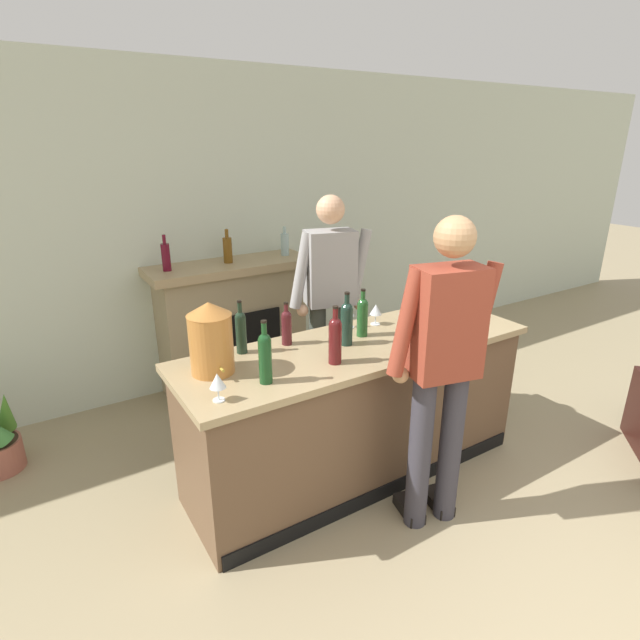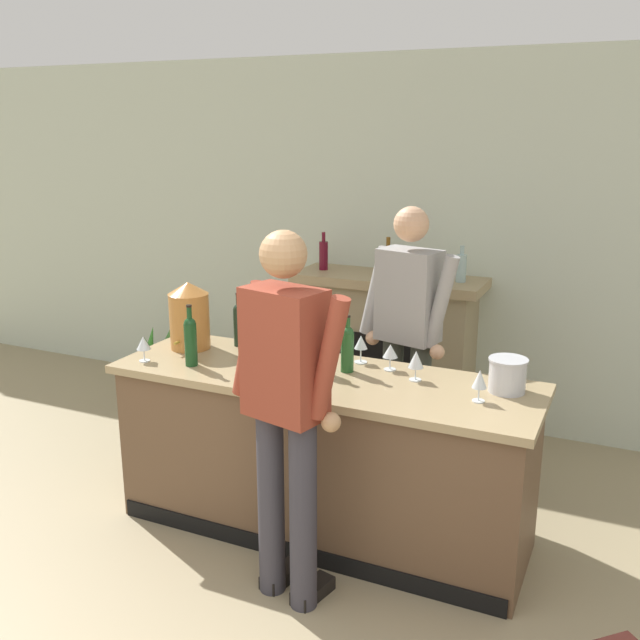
% 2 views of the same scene
% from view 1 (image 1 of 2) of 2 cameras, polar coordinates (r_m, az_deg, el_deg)
% --- Properties ---
extents(wall_back_panel, '(12.00, 0.07, 2.75)m').
position_cam_1_polar(wall_back_panel, '(4.68, -7.71, 10.25)').
color(wall_back_panel, beige).
rests_on(wall_back_panel, ground_plane).
extents(bar_counter, '(2.33, 0.75, 0.94)m').
position_cam_1_polar(bar_counter, '(3.36, 4.22, -10.10)').
color(bar_counter, brown).
rests_on(bar_counter, ground_plane).
extents(fireplace_stone, '(1.41, 0.52, 1.45)m').
position_cam_1_polar(fireplace_stone, '(4.52, -9.88, -0.52)').
color(fireplace_stone, '#988967').
rests_on(fireplace_stone, ground_plane).
extents(person_customer, '(0.65, 0.37, 1.81)m').
position_cam_1_polar(person_customer, '(2.76, 13.82, -5.14)').
color(person_customer, '#37353E').
rests_on(person_customer, ground_plane).
extents(person_bartender, '(0.64, 0.37, 1.78)m').
position_cam_1_polar(person_bartender, '(3.81, 1.16, 2.21)').
color(person_bartender, '#394039').
rests_on(person_bartender, ground_plane).
extents(copper_dispenser, '(0.24, 0.28, 0.41)m').
position_cam_1_polar(copper_dispenser, '(2.76, -12.38, -1.99)').
color(copper_dispenser, '#B97434').
rests_on(copper_dispenser, bar_counter).
extents(ice_bucket_steel, '(0.20, 0.20, 0.17)m').
position_cam_1_polar(ice_bucket_steel, '(3.84, 14.56, 2.25)').
color(ice_bucket_steel, silver).
rests_on(ice_bucket_steel, bar_counter).
extents(wine_bottle_merlot_tall, '(0.07, 0.07, 0.35)m').
position_cam_1_polar(wine_bottle_merlot_tall, '(2.61, -6.30, -4.08)').
color(wine_bottle_merlot_tall, '#16401C').
rests_on(wine_bottle_merlot_tall, bar_counter).
extents(wine_bottle_burgundy_dark, '(0.07, 0.07, 0.32)m').
position_cam_1_polar(wine_bottle_burgundy_dark, '(3.23, 4.88, 0.54)').
color(wine_bottle_burgundy_dark, '#215324').
rests_on(wine_bottle_burgundy_dark, bar_counter).
extents(wine_bottle_rose_blush, '(0.08, 0.08, 0.34)m').
position_cam_1_polar(wine_bottle_rose_blush, '(2.82, 1.74, -2.10)').
color(wine_bottle_rose_blush, '#511516').
rests_on(wine_bottle_rose_blush, bar_counter).
extents(wine_bottle_riesling_slim, '(0.07, 0.07, 0.28)m').
position_cam_1_polar(wine_bottle_riesling_slim, '(3.10, -3.85, -0.65)').
color(wine_bottle_riesling_slim, '#4C191E').
rests_on(wine_bottle_riesling_slim, bar_counter).
extents(wine_bottle_chardonnay_pale, '(0.06, 0.06, 0.33)m').
position_cam_1_polar(wine_bottle_chardonnay_pale, '(3.00, -9.03, -1.16)').
color(wine_bottle_chardonnay_pale, '#1B2E1F').
rests_on(wine_bottle_chardonnay_pale, bar_counter).
extents(wine_bottle_cabernet_heavy, '(0.08, 0.08, 0.34)m').
position_cam_1_polar(wine_bottle_cabernet_heavy, '(3.08, 3.06, -0.18)').
color(wine_bottle_cabernet_heavy, '#1A3227').
rests_on(wine_bottle_cabernet_heavy, bar_counter).
extents(wine_glass_front_left, '(0.07, 0.07, 0.16)m').
position_cam_1_polar(wine_glass_front_left, '(3.38, 3.33, 0.93)').
color(wine_glass_front_left, silver).
rests_on(wine_glass_front_left, bar_counter).
extents(wine_glass_front_right, '(0.08, 0.08, 0.16)m').
position_cam_1_polar(wine_glass_front_right, '(3.49, 9.69, 1.27)').
color(wine_glass_front_right, silver).
rests_on(wine_glass_front_right, bar_counter).
extents(wine_glass_near_bucket, '(0.07, 0.07, 0.16)m').
position_cam_1_polar(wine_glass_near_bucket, '(3.63, 15.70, 1.55)').
color(wine_glass_near_bucket, silver).
rests_on(wine_glass_near_bucket, bar_counter).
extents(wine_glass_by_dispenser, '(0.08, 0.08, 0.15)m').
position_cam_1_polar(wine_glass_by_dispenser, '(2.49, -11.64, -6.91)').
color(wine_glass_by_dispenser, silver).
rests_on(wine_glass_by_dispenser, bar_counter).
extents(wine_glass_mid_counter, '(0.08, 0.08, 0.15)m').
position_cam_1_polar(wine_glass_mid_counter, '(3.46, 6.39, 1.12)').
color(wine_glass_mid_counter, silver).
rests_on(wine_glass_mid_counter, bar_counter).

